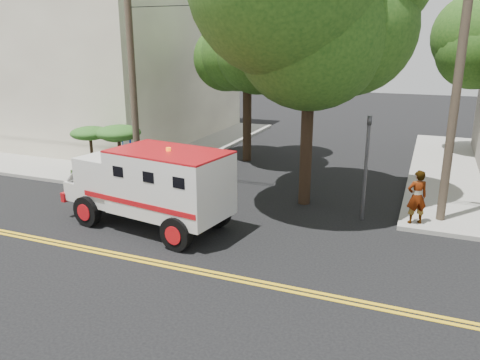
% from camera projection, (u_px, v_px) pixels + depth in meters
% --- Properties ---
extents(ground, '(100.00, 100.00, 0.00)m').
position_uv_depth(ground, '(188.00, 269.00, 12.64)').
color(ground, black).
rests_on(ground, ground).
extents(sidewalk_nw, '(17.00, 17.00, 0.15)m').
position_uv_depth(sidewalk_nw, '(101.00, 139.00, 29.51)').
color(sidewalk_nw, gray).
rests_on(sidewalk_nw, ground).
extents(building_left, '(16.00, 14.00, 10.00)m').
position_uv_depth(building_left, '(84.00, 55.00, 30.13)').
color(building_left, '#B4A993').
rests_on(building_left, sidewalk_nw).
extents(utility_pole_left, '(0.28, 0.28, 9.00)m').
position_uv_depth(utility_pole_left, '(133.00, 79.00, 18.73)').
color(utility_pole_left, '#382D23').
rests_on(utility_pole_left, ground).
extents(utility_pole_right, '(0.28, 0.28, 9.00)m').
position_uv_depth(utility_pole_right, '(457.00, 89.00, 14.59)').
color(utility_pole_right, '#382D23').
rests_on(utility_pole_right, ground).
extents(tree_main, '(6.08, 5.70, 9.85)m').
position_uv_depth(tree_main, '(323.00, 1.00, 15.42)').
color(tree_main, black).
rests_on(tree_main, ground).
extents(tree_left, '(4.48, 4.20, 7.70)m').
position_uv_depth(tree_left, '(252.00, 46.00, 22.46)').
color(tree_left, black).
rests_on(tree_left, ground).
extents(traffic_signal, '(0.15, 0.18, 3.60)m').
position_uv_depth(traffic_signal, '(367.00, 157.00, 15.61)').
color(traffic_signal, '#3F3F42').
rests_on(traffic_signal, ground).
extents(accessibility_sign, '(0.45, 0.10, 2.02)m').
position_uv_depth(accessibility_sign, '(128.00, 153.00, 19.99)').
color(accessibility_sign, '#3F3F42').
rests_on(accessibility_sign, ground).
extents(palm_planter, '(3.52, 2.63, 2.36)m').
position_uv_depth(palm_planter, '(110.00, 142.00, 20.76)').
color(palm_planter, '#1E3314').
rests_on(palm_planter, sidewalk_nw).
extents(armored_truck, '(6.14, 3.09, 2.68)m').
position_uv_depth(armored_truck, '(152.00, 183.00, 15.14)').
color(armored_truck, silver).
rests_on(armored_truck, ground).
extents(pedestrian_a, '(0.78, 0.67, 1.81)m').
position_uv_depth(pedestrian_a, '(417.00, 197.00, 15.23)').
color(pedestrian_a, gray).
rests_on(pedestrian_a, sidewalk_ne).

